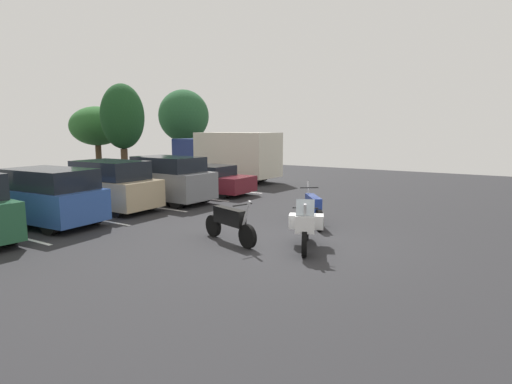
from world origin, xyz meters
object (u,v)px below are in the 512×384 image
at_px(car_blue, 44,197).
at_px(motorcycle_touring, 306,224).
at_px(box_truck, 226,155).
at_px(motorcycle_second, 313,207).
at_px(car_maroon, 205,180).
at_px(motorcycle_third, 230,222).
at_px(car_tan, 108,186).
at_px(car_grey, 166,179).

bearing_deg(car_blue, motorcycle_touring, -76.30).
relative_size(motorcycle_touring, car_blue, 0.47).
height_order(motorcycle_touring, box_truck, box_truck).
distance_m(motorcycle_second, car_maroon, 7.96).
bearing_deg(motorcycle_third, car_maroon, 43.55).
relative_size(car_tan, box_truck, 0.60).
height_order(motorcycle_touring, car_tan, car_tan).
bearing_deg(motorcycle_second, car_blue, 122.41).
xyz_separation_m(motorcycle_touring, box_truck, (10.66, 10.42, 0.89)).
xyz_separation_m(motorcycle_second, car_maroon, (3.37, 7.21, 0.09)).
height_order(car_blue, car_grey, car_grey).
xyz_separation_m(motorcycle_touring, car_tan, (0.76, 8.67, 0.27)).
bearing_deg(car_grey, motorcycle_third, -121.79).
distance_m(motorcycle_third, box_truck, 14.03).
bearing_deg(car_tan, car_blue, -172.03).
bearing_deg(car_grey, car_maroon, 3.29).
distance_m(motorcycle_third, car_tan, 6.79).
relative_size(car_blue, car_tan, 1.02).
height_order(car_blue, box_truck, box_truck).
xyz_separation_m(car_blue, car_maroon, (8.00, -0.08, -0.26)).
distance_m(motorcycle_second, box_truck, 12.43).
relative_size(car_tan, car_grey, 0.97).
bearing_deg(box_truck, car_grey, -162.37).
relative_size(car_grey, box_truck, 0.62).
distance_m(car_blue, car_tan, 2.80).
relative_size(motorcycle_third, car_grey, 0.49).
distance_m(motorcycle_touring, car_maroon, 10.15).
distance_m(car_tan, car_maroon, 5.25).
bearing_deg(box_truck, car_blue, -170.45).
xyz_separation_m(motorcycle_second, car_tan, (-1.85, 7.68, 0.35)).
distance_m(car_maroon, box_truck, 5.25).
bearing_deg(motorcycle_touring, car_maroon, 53.93).
relative_size(car_maroon, box_truck, 0.69).
height_order(motorcycle_second, car_grey, car_grey).
relative_size(motorcycle_second, box_truck, 0.27).
relative_size(motorcycle_touring, car_maroon, 0.42).
xyz_separation_m(motorcycle_third, car_blue, (-1.49, 6.27, 0.36)).
distance_m(motorcycle_touring, motorcycle_third, 2.09).
relative_size(motorcycle_third, car_maroon, 0.44).
xyz_separation_m(motorcycle_third, car_grey, (3.74, 6.03, 0.41)).
xyz_separation_m(car_maroon, box_truck, (4.68, 2.21, 0.88)).
bearing_deg(motorcycle_second, motorcycle_third, 161.91).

